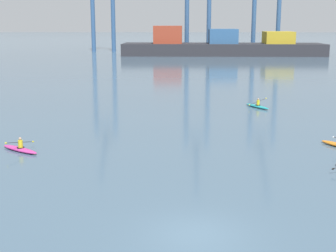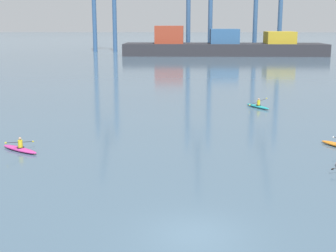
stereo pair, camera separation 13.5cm
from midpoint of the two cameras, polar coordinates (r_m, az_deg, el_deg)
ground_plane at (r=19.32m, az=3.41°, el=-13.00°), size 800.00×800.00×0.00m
container_barge at (r=124.06m, az=6.55°, el=9.55°), size 51.08×11.26×7.42m
kayak_teal at (r=47.80m, az=10.82°, el=2.38°), size 2.23×3.24×0.95m
kayak_magenta at (r=32.58m, az=-17.25°, el=-2.60°), size 3.14×2.43×0.95m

